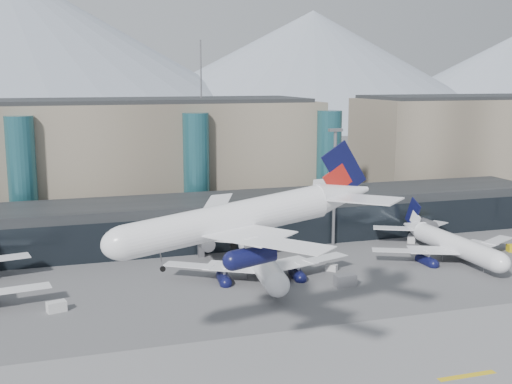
% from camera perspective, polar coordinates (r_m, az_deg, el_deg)
% --- Properties ---
extents(ground, '(900.00, 900.00, 0.00)m').
position_cam_1_polar(ground, '(90.29, 1.71, -13.68)').
color(ground, '#515154').
rests_on(ground, ground).
extents(concourse, '(170.00, 27.00, 10.00)m').
position_cam_1_polar(concourse, '(141.96, -5.87, -2.69)').
color(concourse, black).
rests_on(concourse, ground).
extents(terminal_main, '(130.00, 30.00, 31.00)m').
position_cam_1_polar(terminal_main, '(169.35, -16.46, 2.64)').
color(terminal_main, gray).
rests_on(terminal_main, ground).
extents(terminal_east, '(70.00, 30.00, 31.00)m').
position_cam_1_polar(terminal_east, '(208.69, 18.67, 3.88)').
color(terminal_east, gray).
rests_on(terminal_east, ground).
extents(teal_towers, '(116.40, 19.40, 46.00)m').
position_cam_1_polar(teal_towers, '(154.16, -12.61, 1.57)').
color(teal_towers, '#245B66').
rests_on(teal_towers, ground).
extents(mountain_ridge, '(910.00, 400.00, 110.00)m').
position_cam_1_polar(mountain_ridge, '(460.11, -12.12, 11.16)').
color(mountain_ridge, gray).
rests_on(mountain_ridge, ground).
extents(lightmast_mid, '(3.00, 1.20, 25.60)m').
position_cam_1_polar(lightmast_mid, '(140.06, 6.99, 1.05)').
color(lightmast_mid, slate).
rests_on(lightmast_mid, ground).
extents(hero_jet, '(36.74, 37.39, 12.07)m').
position_cam_1_polar(hero_jet, '(80.78, -0.12, -1.35)').
color(hero_jet, white).
rests_on(hero_jet, ground).
extents(jet_parked_mid, '(36.73, 36.47, 11.89)m').
position_cam_1_polar(jet_parked_mid, '(120.15, 0.13, -5.26)').
color(jet_parked_mid, white).
rests_on(jet_parked_mid, ground).
extents(jet_parked_right, '(35.56, 34.54, 11.45)m').
position_cam_1_polar(jet_parked_right, '(137.42, 16.52, -3.77)').
color(jet_parked_right, white).
rests_on(jet_parked_right, ground).
extents(veh_a, '(3.28, 2.38, 1.66)m').
position_cam_1_polar(veh_a, '(107.41, -17.31, -9.70)').
color(veh_a, silver).
rests_on(veh_a, ground).
extents(veh_c, '(3.82, 2.12, 2.08)m').
position_cam_1_polar(veh_c, '(115.48, 7.93, -7.80)').
color(veh_c, '#535459').
rests_on(veh_c, ground).
extents(veh_d, '(3.18, 3.46, 1.76)m').
position_cam_1_polar(veh_d, '(147.98, 13.70, -4.03)').
color(veh_d, silver).
rests_on(veh_d, ground).
extents(veh_g, '(2.45, 2.44, 1.27)m').
position_cam_1_polar(veh_g, '(124.10, 6.72, -6.68)').
color(veh_g, silver).
rests_on(veh_g, ground).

